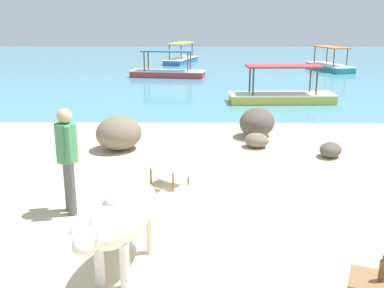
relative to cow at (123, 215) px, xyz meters
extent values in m
cube|color=#CCB78E|center=(1.04, 0.70, -0.72)|extent=(18.00, 14.00, 0.04)
cube|color=teal|center=(1.04, 22.70, -0.74)|extent=(60.00, 36.00, 0.03)
cylinder|color=silver|center=(0.06, -0.38, -0.43)|extent=(0.11, 0.11, 0.54)
cylinder|color=silver|center=(-0.24, -0.31, -0.43)|extent=(0.11, 0.11, 0.54)
cylinder|color=silver|center=(0.26, 0.41, -0.43)|extent=(0.11, 0.11, 0.54)
cylinder|color=silver|center=(-0.03, 0.48, -0.43)|extent=(0.11, 0.11, 0.54)
ellipsoid|color=silver|center=(0.01, 0.05, 0.01)|extent=(0.90, 1.58, 0.59)
ellipsoid|color=silver|center=(-0.21, -0.84, 0.11)|extent=(0.33, 0.44, 0.28)
cone|color=silver|center=(-0.08, -0.88, 0.23)|extent=(0.12, 0.12, 0.10)
cone|color=silver|center=(-0.35, -0.81, 0.23)|extent=(0.12, 0.12, 0.10)
ellipsoid|color=silver|center=(-0.05, -0.20, 0.26)|extent=(0.30, 0.33, 0.20)
cylinder|color=brown|center=(2.49, -0.58, -0.51)|extent=(0.05, 0.05, 0.37)
cylinder|color=brown|center=(2.66, -0.84, -0.18)|extent=(0.07, 0.07, 0.22)
cylinder|color=brown|center=(2.66, -0.84, -0.04)|extent=(0.03, 0.03, 0.06)
cylinder|color=yellow|center=(2.66, -0.84, 0.00)|extent=(0.03, 0.03, 0.02)
cylinder|color=brown|center=(0.27, 3.15, -0.63)|extent=(0.04, 0.04, 0.14)
cylinder|color=brown|center=(0.68, 2.83, -0.63)|extent=(0.04, 0.04, 0.14)
cylinder|color=brown|center=(0.01, 2.82, -0.53)|extent=(0.04, 0.04, 0.34)
cylinder|color=brown|center=(0.43, 2.51, -0.53)|extent=(0.04, 0.04, 0.34)
cube|color=silver|center=(0.35, 2.83, -0.46)|extent=(0.68, 0.66, 0.21)
cube|color=silver|center=(0.16, 2.58, -0.13)|extent=(0.69, 0.68, 0.23)
cylinder|color=#4C4C51|center=(-1.12, 1.70, -0.29)|extent=(0.14, 0.14, 0.82)
cylinder|color=#4C4C51|center=(-1.05, 1.54, -0.29)|extent=(0.14, 0.14, 0.82)
cylinder|color=#428956|center=(-1.08, 1.62, 0.41)|extent=(0.32, 0.32, 0.58)
cylinder|color=#428956|center=(-1.17, 1.81, 0.44)|extent=(0.09, 0.09, 0.52)
cylinder|color=#428956|center=(-1.00, 1.43, 0.44)|extent=(0.09, 0.09, 0.52)
sphere|color=tan|center=(-1.08, 1.62, 0.81)|extent=(0.22, 0.22, 0.22)
ellipsoid|color=brown|center=(3.67, 4.55, -0.54)|extent=(0.68, 0.74, 0.31)
ellipsoid|color=#756651|center=(2.18, 5.27, -0.54)|extent=(0.74, 0.72, 0.33)
ellipsoid|color=#756651|center=(-0.93, 5.04, -0.32)|extent=(1.37, 1.41, 0.75)
ellipsoid|color=brown|center=(2.30, 6.23, -0.34)|extent=(1.22, 1.31, 0.71)
cube|color=#3866B7|center=(-0.31, 24.64, -0.58)|extent=(2.12, 3.76, 0.28)
cube|color=white|center=(-0.31, 24.64, -0.42)|extent=(2.19, 3.85, 0.04)
cylinder|color=brown|center=(-0.26, 23.50, 0.03)|extent=(0.06, 0.06, 0.95)
cylinder|color=brown|center=(-0.99, 23.72, 0.03)|extent=(0.06, 0.06, 0.95)
cylinder|color=brown|center=(0.38, 25.56, 0.03)|extent=(0.06, 0.06, 0.95)
cylinder|color=brown|center=(-0.35, 25.79, 0.03)|extent=(0.06, 0.06, 0.95)
cube|color=#EFD14C|center=(-0.31, 24.64, 0.54)|extent=(1.64, 2.68, 0.06)
cube|color=#C63833|center=(-0.71, 17.82, -0.58)|extent=(3.72, 1.62, 0.28)
cube|color=white|center=(-0.71, 17.82, -0.42)|extent=(3.80, 1.68, 0.04)
cylinder|color=brown|center=(-1.83, 17.60, 0.03)|extent=(0.06, 0.06, 0.95)
cylinder|color=brown|center=(-1.72, 18.36, 0.03)|extent=(0.06, 0.06, 0.95)
cylinder|color=brown|center=(0.30, 17.28, 0.03)|extent=(0.06, 0.06, 0.95)
cylinder|color=brown|center=(0.42, 18.04, 0.03)|extent=(0.06, 0.06, 0.95)
cube|color=#3D66C6|center=(-0.71, 17.82, 0.54)|extent=(2.63, 1.30, 0.06)
cube|color=teal|center=(8.11, 20.88, -0.58)|extent=(1.91, 3.76, 0.28)
cube|color=white|center=(8.11, 20.88, -0.42)|extent=(1.99, 3.84, 0.04)
cylinder|color=brown|center=(8.74, 19.92, 0.03)|extent=(0.06, 0.06, 0.95)
cylinder|color=brown|center=(7.99, 19.74, 0.03)|extent=(0.06, 0.06, 0.95)
cylinder|color=brown|center=(8.23, 22.02, 0.03)|extent=(0.06, 0.06, 0.95)
cylinder|color=brown|center=(7.48, 21.84, 0.03)|extent=(0.06, 0.06, 0.95)
cube|color=orange|center=(8.11, 20.88, 0.54)|extent=(1.50, 2.67, 0.06)
cube|color=gold|center=(3.75, 11.00, -0.58)|extent=(3.65, 1.26, 0.28)
cube|color=white|center=(3.75, 11.00, -0.42)|extent=(3.72, 1.32, 0.04)
cylinder|color=brown|center=(2.69, 10.57, 0.03)|extent=(0.06, 0.06, 0.95)
cylinder|color=brown|center=(2.65, 11.34, 0.03)|extent=(0.06, 0.06, 0.95)
cylinder|color=brown|center=(4.84, 10.66, 0.03)|extent=(0.06, 0.06, 0.95)
cylinder|color=brown|center=(4.81, 11.43, 0.03)|extent=(0.06, 0.06, 0.95)
cube|color=red|center=(3.75, 11.00, 0.54)|extent=(2.56, 1.05, 0.06)
camera|label=1|loc=(0.87, -4.79, 2.21)|focal=42.59mm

